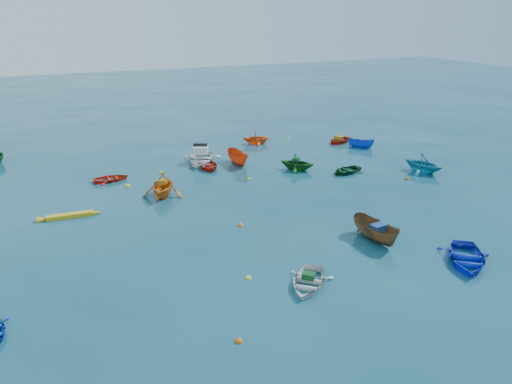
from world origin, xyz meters
name	(u,v)px	position (x,y,z in m)	size (l,w,h in m)	color
ground	(290,226)	(0.00, 0.00, 0.00)	(160.00, 160.00, 0.00)	#0A3C4E
dinghy_white_near	(308,285)	(-2.24, -6.26, 0.00)	(2.12, 2.96, 0.61)	silver
sampan_brown_mid	(375,240)	(3.43, -3.56, 0.00)	(1.27, 3.36, 1.30)	brown
dinghy_blue_se	(465,263)	(6.07, -7.46, 0.00)	(2.60, 3.63, 0.75)	#0F27C2
dinghy_orange_w	(163,196)	(-5.62, 7.82, 0.00)	(2.77, 3.21, 1.69)	orange
dinghy_green_e	(346,173)	(8.48, 7.18, 0.00)	(1.97, 2.75, 0.57)	#0F4121
dinghy_cyan_se	(422,172)	(14.00, 4.95, 0.00)	(2.62, 3.04, 1.60)	teal
dinghy_red_nw	(111,181)	(-8.44, 12.39, 0.00)	(1.84, 2.57, 0.53)	red
sampan_orange_n	(238,164)	(1.66, 12.54, 0.00)	(1.22, 3.23, 1.25)	#D14813
dinghy_green_n	(297,170)	(5.33, 9.29, 0.00)	(2.29, 2.66, 1.40)	#135416
dinghy_red_ne	(339,142)	(12.91, 15.23, 0.00)	(2.04, 2.86, 0.59)	red
sampan_blue_far	(361,147)	(13.76, 12.94, 0.00)	(0.90, 2.39, 0.92)	#0F41C2
dinghy_red_far	(208,168)	(-0.96, 12.53, 0.00)	(2.14, 2.99, 0.62)	#9C1A0D
dinghy_orange_far	(256,144)	(5.57, 17.90, 0.00)	(2.17, 2.52, 1.33)	#F45916
kayak_yellow	(70,217)	(-11.72, 6.37, 0.00)	(0.49, 3.39, 0.33)	gold
motorboat_white	(201,162)	(-0.98, 14.19, 0.00)	(3.16, 4.42, 1.52)	white
tarp_green_a	(309,276)	(-2.17, -6.19, 0.45)	(0.58, 0.44, 0.28)	#11471C
tarp_blue_a	(378,228)	(3.45, -3.71, 0.83)	(0.73, 0.55, 0.36)	navy
tarp_orange_a	(163,182)	(-5.60, 7.87, 0.99)	(0.57, 0.44, 0.28)	#C57814
tarp_green_b	(296,159)	(5.26, 9.37, 0.84)	(0.59, 0.45, 0.29)	#104024
tarp_orange_b	(339,138)	(12.82, 15.19, 0.46)	(0.69, 0.52, 0.33)	#B36912
buoy_or_a	(239,342)	(-6.65, -8.84, 0.00)	(0.31, 0.31, 0.31)	#E9550C
buoy_ye_a	(248,278)	(-4.51, -4.60, 0.00)	(0.29, 0.29, 0.29)	yellow
buoy_or_b	(407,179)	(11.78, 4.06, 0.00)	(0.34, 0.34, 0.34)	#D3490B
buoy_ye_b	(128,187)	(-7.53, 10.59, 0.00)	(0.37, 0.37, 0.37)	yellow
buoy_or_c	(240,226)	(-2.64, 1.16, 0.00)	(0.34, 0.34, 0.34)	orange
buoy_ye_c	(248,179)	(0.97, 8.70, 0.00)	(0.30, 0.30, 0.30)	gold
buoy_or_d	(301,164)	(6.44, 10.62, 0.00)	(0.34, 0.34, 0.34)	#F8600D
buoy_ye_d	(161,173)	(-4.67, 12.70, 0.00)	(0.34, 0.34, 0.34)	yellow
buoy_or_e	(201,160)	(-0.73, 14.97, 0.00)	(0.37, 0.37, 0.37)	orange
buoy_ye_e	(288,139)	(9.08, 18.40, 0.00)	(0.30, 0.30, 0.30)	yellow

